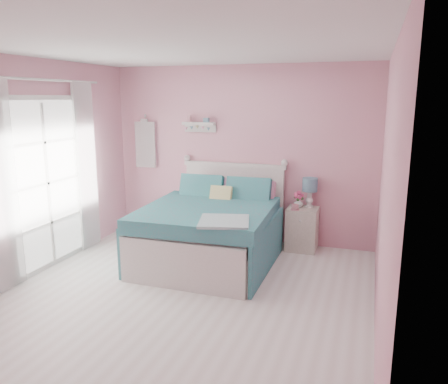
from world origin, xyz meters
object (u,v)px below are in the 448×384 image
Objects in this scene: nightstand at (302,229)px; table_lamp at (310,187)px; teacup at (295,207)px; bed at (212,231)px; vase at (298,203)px.

nightstand is 0.61m from table_lamp.
table_lamp is at bearing 54.36° from teacup.
bed is 1.20m from teacup.
teacup reaches higher than nightstand.
table_lamp reaches higher than vase.
vase reaches higher than nightstand.
bed is 1.53m from table_lamp.
bed is 4.91× the size of table_lamp.
bed reaches higher than table_lamp.
teacup is (0.98, 0.65, 0.25)m from bed.
table_lamp is at bearing 25.51° from vase.
vase is (-0.07, 0.02, 0.37)m from nightstand.
vase is (1.00, 0.81, 0.28)m from bed.
table_lamp reaches higher than nightstand.
vase is 0.16m from teacup.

